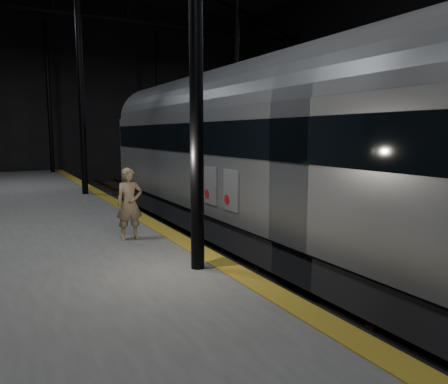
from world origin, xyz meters
TOP-DOWN VIEW (x-y plane):
  - ground at (0.00, 0.00)m, footprint 44.00×44.00m
  - platform_right at (7.50, 0.00)m, footprint 9.00×43.80m
  - tactile_strip at (-3.25, 0.00)m, footprint 0.50×43.80m
  - track at (0.00, 0.00)m, footprint 2.40×43.00m
  - train at (-0.00, -0.21)m, footprint 3.20×21.42m
  - woman at (-4.32, -1.04)m, footprint 0.67×0.46m

SIDE VIEW (x-z plane):
  - ground at x=0.00m, z-range 0.00..0.00m
  - track at x=0.00m, z-range -0.05..0.19m
  - platform_right at x=7.50m, z-range 0.00..1.00m
  - tactile_strip at x=-3.25m, z-range 1.00..1.01m
  - woman at x=-4.32m, z-range 1.00..2.79m
  - train at x=0.00m, z-range 0.33..6.06m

